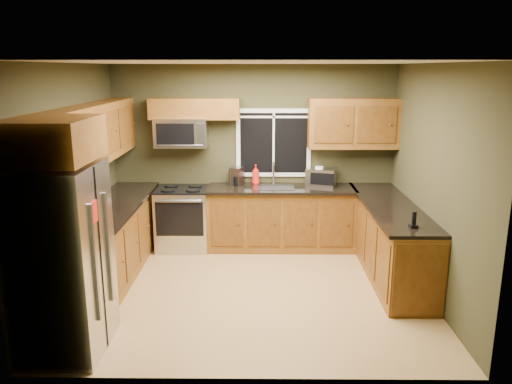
{
  "coord_description": "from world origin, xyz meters",
  "views": [
    {
      "loc": [
        0.11,
        -5.64,
        2.64
      ],
      "look_at": [
        0.05,
        0.35,
        1.15
      ],
      "focal_mm": 35.0,
      "sensor_mm": 36.0,
      "label": 1
    }
  ],
  "objects_px": {
    "microwave": "(181,132)",
    "toaster_oven": "(321,177)",
    "coffee_maker": "(237,177)",
    "soap_bottle_c": "(237,179)",
    "range": "(183,218)",
    "soap_bottle_a": "(256,174)",
    "cordless_phone": "(414,223)",
    "refrigerator": "(63,260)",
    "kettle": "(233,177)",
    "paper_towel_roll": "(319,176)"
  },
  "relations": [
    {
      "from": "coffee_maker",
      "to": "soap_bottle_a",
      "type": "xyz_separation_m",
      "value": [
        0.28,
        0.05,
        0.02
      ]
    },
    {
      "from": "toaster_oven",
      "to": "coffee_maker",
      "type": "xyz_separation_m",
      "value": [
        -1.26,
        0.02,
        -0.01
      ]
    },
    {
      "from": "paper_towel_roll",
      "to": "soap_bottle_c",
      "type": "xyz_separation_m",
      "value": [
        -1.22,
        0.09,
        -0.06
      ]
    },
    {
      "from": "toaster_oven",
      "to": "kettle",
      "type": "xyz_separation_m",
      "value": [
        -1.32,
        0.03,
        -0.01
      ]
    },
    {
      "from": "range",
      "to": "soap_bottle_a",
      "type": "relative_size",
      "value": 3.16
    },
    {
      "from": "coffee_maker",
      "to": "cordless_phone",
      "type": "bearing_deg",
      "value": -45.26
    },
    {
      "from": "refrigerator",
      "to": "kettle",
      "type": "height_order",
      "value": "refrigerator"
    },
    {
      "from": "microwave",
      "to": "range",
      "type": "bearing_deg",
      "value": -89.98
    },
    {
      "from": "microwave",
      "to": "toaster_oven",
      "type": "distance_m",
      "value": 2.16
    },
    {
      "from": "paper_towel_roll",
      "to": "cordless_phone",
      "type": "height_order",
      "value": "paper_towel_roll"
    },
    {
      "from": "toaster_oven",
      "to": "microwave",
      "type": "bearing_deg",
      "value": -179.7
    },
    {
      "from": "range",
      "to": "refrigerator",
      "type": "bearing_deg",
      "value": -103.97
    },
    {
      "from": "soap_bottle_c",
      "to": "cordless_phone",
      "type": "height_order",
      "value": "cordless_phone"
    },
    {
      "from": "soap_bottle_a",
      "to": "soap_bottle_c",
      "type": "relative_size",
      "value": 1.81
    },
    {
      "from": "kettle",
      "to": "cordless_phone",
      "type": "xyz_separation_m",
      "value": [
        2.1,
        -2.06,
        -0.07
      ]
    },
    {
      "from": "microwave",
      "to": "toaster_oven",
      "type": "bearing_deg",
      "value": 0.3
    },
    {
      "from": "toaster_oven",
      "to": "soap_bottle_a",
      "type": "height_order",
      "value": "soap_bottle_a"
    },
    {
      "from": "range",
      "to": "toaster_oven",
      "type": "bearing_deg",
      "value": 4.08
    },
    {
      "from": "microwave",
      "to": "coffee_maker",
      "type": "distance_m",
      "value": 1.04
    },
    {
      "from": "range",
      "to": "coffee_maker",
      "type": "xyz_separation_m",
      "value": [
        0.8,
        0.17,
        0.6
      ]
    },
    {
      "from": "toaster_oven",
      "to": "cordless_phone",
      "type": "bearing_deg",
      "value": -69.03
    },
    {
      "from": "refrigerator",
      "to": "toaster_oven",
      "type": "relative_size",
      "value": 3.67
    },
    {
      "from": "range",
      "to": "microwave",
      "type": "distance_m",
      "value": 1.27
    },
    {
      "from": "coffee_maker",
      "to": "kettle",
      "type": "bearing_deg",
      "value": 170.79
    },
    {
      "from": "paper_towel_roll",
      "to": "soap_bottle_a",
      "type": "relative_size",
      "value": 1.07
    },
    {
      "from": "kettle",
      "to": "soap_bottle_c",
      "type": "height_order",
      "value": "kettle"
    },
    {
      "from": "range",
      "to": "cordless_phone",
      "type": "distance_m",
      "value": 3.44
    },
    {
      "from": "kettle",
      "to": "soap_bottle_a",
      "type": "xyz_separation_m",
      "value": [
        0.34,
        0.04,
        0.03
      ]
    },
    {
      "from": "microwave",
      "to": "cordless_phone",
      "type": "distance_m",
      "value": 3.56
    },
    {
      "from": "refrigerator",
      "to": "coffee_maker",
      "type": "xyz_separation_m",
      "value": [
        1.49,
        2.94,
        0.16
      ]
    },
    {
      "from": "soap_bottle_a",
      "to": "cordless_phone",
      "type": "relative_size",
      "value": 1.64
    },
    {
      "from": "refrigerator",
      "to": "kettle",
      "type": "bearing_deg",
      "value": 64.17
    },
    {
      "from": "microwave",
      "to": "coffee_maker",
      "type": "xyz_separation_m",
      "value": [
        0.8,
        0.03,
        -0.67
      ]
    },
    {
      "from": "kettle",
      "to": "soap_bottle_a",
      "type": "bearing_deg",
      "value": 6.86
    },
    {
      "from": "coffee_maker",
      "to": "cordless_phone",
      "type": "height_order",
      "value": "coffee_maker"
    },
    {
      "from": "soap_bottle_c",
      "to": "cordless_phone",
      "type": "relative_size",
      "value": 0.9
    },
    {
      "from": "microwave",
      "to": "soap_bottle_a",
      "type": "height_order",
      "value": "microwave"
    },
    {
      "from": "toaster_oven",
      "to": "refrigerator",
      "type": "bearing_deg",
      "value": -133.27
    },
    {
      "from": "soap_bottle_c",
      "to": "range",
      "type": "bearing_deg",
      "value": -163.93
    },
    {
      "from": "kettle",
      "to": "cordless_phone",
      "type": "height_order",
      "value": "kettle"
    },
    {
      "from": "microwave",
      "to": "soap_bottle_a",
      "type": "xyz_separation_m",
      "value": [
        1.08,
        0.09,
        -0.64
      ]
    },
    {
      "from": "refrigerator",
      "to": "soap_bottle_c",
      "type": "height_order",
      "value": "refrigerator"
    },
    {
      "from": "range",
      "to": "kettle",
      "type": "distance_m",
      "value": 0.96
    },
    {
      "from": "range",
      "to": "coffee_maker",
      "type": "distance_m",
      "value": 1.01
    },
    {
      "from": "refrigerator",
      "to": "soap_bottle_c",
      "type": "xyz_separation_m",
      "value": [
        1.49,
        3.0,
        0.12
      ]
    },
    {
      "from": "microwave",
      "to": "soap_bottle_a",
      "type": "relative_size",
      "value": 2.56
    },
    {
      "from": "microwave",
      "to": "kettle",
      "type": "height_order",
      "value": "microwave"
    },
    {
      "from": "toaster_oven",
      "to": "coffee_maker",
      "type": "height_order",
      "value": "coffee_maker"
    },
    {
      "from": "toaster_oven",
      "to": "soap_bottle_c",
      "type": "distance_m",
      "value": 1.26
    },
    {
      "from": "microwave",
      "to": "kettle",
      "type": "xyz_separation_m",
      "value": [
        0.74,
        0.04,
        -0.67
      ]
    }
  ]
}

